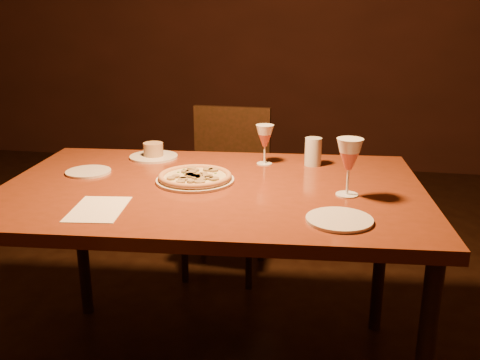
# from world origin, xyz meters

# --- Properties ---
(back_wall) EXTENTS (6.00, 0.04, 3.00)m
(back_wall) POSITION_xyz_m (0.00, 3.50, 1.50)
(back_wall) COLOR #391912
(back_wall) RESTS_ON floor
(dining_table) EXTENTS (1.63, 1.13, 0.83)m
(dining_table) POSITION_xyz_m (0.26, 0.23, 0.76)
(dining_table) COLOR maroon
(dining_table) RESTS_ON floor
(chair_far) EXTENTS (0.46, 0.46, 0.93)m
(chair_far) POSITION_xyz_m (0.10, 1.24, 0.52)
(chair_far) COLOR black
(chair_far) RESTS_ON floor
(pizza_plate) EXTENTS (0.29, 0.29, 0.03)m
(pizza_plate) POSITION_xyz_m (0.19, 0.26, 0.85)
(pizza_plate) COLOR silver
(pizza_plate) RESTS_ON dining_table
(ramekin_saucer) EXTENTS (0.21, 0.21, 0.07)m
(ramekin_saucer) POSITION_xyz_m (-0.08, 0.56, 0.85)
(ramekin_saucer) COLOR silver
(ramekin_saucer) RESTS_ON dining_table
(wine_glass_far) EXTENTS (0.08, 0.08, 0.17)m
(wine_glass_far) POSITION_xyz_m (0.41, 0.56, 0.91)
(wine_glass_far) COLOR #C55B52
(wine_glass_far) RESTS_ON dining_table
(wine_glass_right) EXTENTS (0.09, 0.09, 0.20)m
(wine_glass_right) POSITION_xyz_m (0.75, 0.21, 0.93)
(wine_glass_right) COLOR #C55B52
(wine_glass_right) RESTS_ON dining_table
(water_tumbler) EXTENTS (0.07, 0.07, 0.12)m
(water_tumbler) POSITION_xyz_m (0.61, 0.58, 0.89)
(water_tumbler) COLOR silver
(water_tumbler) RESTS_ON dining_table
(side_plate_left) EXTENTS (0.18, 0.18, 0.01)m
(side_plate_left) POSITION_xyz_m (-0.26, 0.29, 0.83)
(side_plate_left) COLOR silver
(side_plate_left) RESTS_ON dining_table
(side_plate_near) EXTENTS (0.21, 0.21, 0.01)m
(side_plate_near) POSITION_xyz_m (0.73, -0.04, 0.83)
(side_plate_near) COLOR silver
(side_plate_near) RESTS_ON dining_table
(menu_card) EXTENTS (0.20, 0.26, 0.00)m
(menu_card) POSITION_xyz_m (-0.04, -0.08, 0.83)
(menu_card) COLOR white
(menu_card) RESTS_ON dining_table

